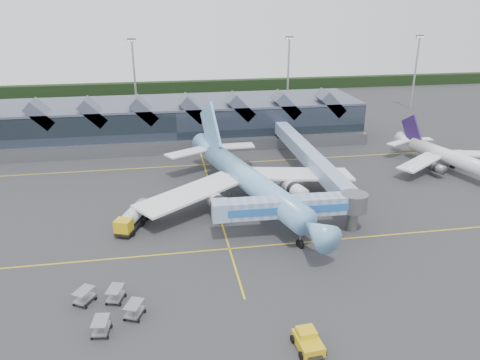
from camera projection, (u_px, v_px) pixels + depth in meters
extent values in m
plane|color=#29292C|center=(222.00, 223.00, 73.13)|extent=(260.00, 260.00, 0.00)
cube|color=gold|center=(229.00, 249.00, 65.79)|extent=(120.00, 0.25, 0.01)
cube|color=gold|center=(204.00, 165.00, 98.82)|extent=(120.00, 0.25, 0.01)
cube|color=gold|center=(214.00, 198.00, 82.30)|extent=(0.25, 60.00, 0.01)
cube|color=black|center=(182.00, 87.00, 173.30)|extent=(260.00, 4.00, 4.00)
cube|color=black|center=(175.00, 122.00, 114.72)|extent=(90.00, 20.00, 9.00)
cube|color=#4B5264|center=(174.00, 103.00, 113.01)|extent=(90.00, 20.00, 0.60)
cube|color=slate|center=(178.00, 147.00, 105.80)|extent=(90.00, 2.50, 2.60)
cube|color=#4B5264|center=(42.00, 114.00, 101.94)|extent=(6.43, 6.00, 6.43)
cube|color=#4B5264|center=(94.00, 112.00, 103.69)|extent=(6.43, 6.00, 6.43)
cube|color=#4B5264|center=(144.00, 110.00, 105.44)|extent=(6.43, 6.00, 6.43)
cube|color=#4B5264|center=(193.00, 108.00, 107.19)|extent=(6.43, 6.00, 6.43)
cube|color=#4B5264|center=(240.00, 106.00, 108.94)|extent=(6.43, 6.00, 6.43)
cube|color=#4B5264|center=(286.00, 104.00, 110.68)|extent=(6.43, 6.00, 6.43)
cube|color=#4B5264|center=(330.00, 103.00, 112.43)|extent=(6.43, 6.00, 6.43)
cylinder|color=#989AA0|center=(135.00, 80.00, 132.77)|extent=(0.56, 0.56, 22.00)
cube|color=slate|center=(132.00, 40.00, 128.76)|extent=(2.40, 0.50, 0.90)
cylinder|color=#989AA0|center=(288.00, 76.00, 139.93)|extent=(0.56, 0.56, 22.00)
cube|color=slate|center=(289.00, 38.00, 135.91)|extent=(2.40, 0.50, 0.90)
cylinder|color=#989AA0|center=(415.00, 73.00, 144.45)|extent=(0.56, 0.56, 22.00)
cube|color=slate|center=(420.00, 36.00, 140.44)|extent=(2.40, 0.50, 0.90)
cylinder|color=#69A3D6|center=(252.00, 182.00, 77.71)|extent=(12.46, 32.70, 4.04)
cone|color=#69A3D6|center=(316.00, 231.00, 61.50)|extent=(5.37, 6.48, 4.04)
cube|color=black|center=(320.00, 227.00, 60.60)|extent=(1.57, 0.72, 0.48)
cone|color=#69A3D6|center=(208.00, 147.00, 94.59)|extent=(5.86, 8.29, 4.04)
cube|color=white|center=(190.00, 193.00, 75.05)|extent=(18.73, 15.14, 1.33)
cube|color=white|center=(300.00, 174.00, 83.18)|extent=(18.67, 7.00, 1.33)
cylinder|color=white|center=(219.00, 204.00, 73.65)|extent=(3.89, 6.08, 2.51)
cylinder|color=white|center=(294.00, 190.00, 79.07)|extent=(3.89, 6.08, 2.51)
cube|color=#69A3D6|center=(211.00, 129.00, 91.47)|extent=(3.16, 10.12, 11.15)
cube|color=white|center=(187.00, 153.00, 91.45)|extent=(8.96, 6.97, 0.27)
cube|color=white|center=(233.00, 146.00, 95.36)|extent=(8.49, 3.44, 0.27)
cylinder|color=slate|center=(300.00, 240.00, 65.83)|extent=(0.30, 0.30, 2.34)
cylinder|color=slate|center=(230.00, 200.00, 78.71)|extent=(0.30, 0.30, 2.34)
cylinder|color=slate|center=(266.00, 193.00, 81.41)|extent=(0.30, 0.30, 2.34)
cylinder|color=black|center=(300.00, 244.00, 66.10)|extent=(0.85, 1.57, 1.50)
cylinder|color=white|center=(449.00, 157.00, 94.00)|extent=(7.64, 19.94, 2.84)
cone|color=white|center=(406.00, 140.00, 104.29)|extent=(3.87, 5.10, 2.84)
cube|color=white|center=(420.00, 162.00, 92.43)|extent=(11.95, 9.42, 0.95)
cube|color=white|center=(469.00, 154.00, 97.48)|extent=(12.02, 4.45, 0.95)
cylinder|color=slate|center=(437.00, 168.00, 91.56)|extent=(2.54, 3.73, 1.76)
cylinder|color=slate|center=(470.00, 162.00, 94.92)|extent=(2.54, 3.73, 1.76)
cube|color=#2D1A4F|center=(412.00, 130.00, 102.37)|extent=(1.98, 6.28, 6.92)
cube|color=white|center=(398.00, 143.00, 102.35)|extent=(5.70, 4.31, 0.24)
cube|color=white|center=(420.00, 139.00, 104.78)|extent=(5.42, 2.01, 0.24)
cylinder|color=slate|center=(435.00, 168.00, 94.63)|extent=(0.26, 0.26, 1.64)
cylinder|color=slate|center=(453.00, 164.00, 96.46)|extent=(0.26, 0.26, 1.64)
cube|color=#7190BC|center=(288.00, 206.00, 68.15)|extent=(18.28, 3.19, 2.64)
cube|color=#235DB2|center=(291.00, 210.00, 66.85)|extent=(18.21, 0.57, 1.09)
cube|color=#7190BC|center=(220.00, 211.00, 66.80)|extent=(2.44, 2.97, 2.73)
cylinder|color=slate|center=(306.00, 219.00, 69.36)|extent=(0.64, 0.64, 4.59)
cube|color=slate|center=(305.00, 230.00, 70.05)|extent=(2.23, 1.88, 0.82)
cylinder|color=black|center=(299.00, 231.00, 69.96)|extent=(0.38, 0.83, 0.82)
cylinder|color=black|center=(311.00, 231.00, 70.21)|extent=(0.38, 0.83, 0.82)
cylinder|color=slate|center=(354.00, 202.00, 69.51)|extent=(4.01, 4.01, 2.73)
cylinder|color=slate|center=(353.00, 216.00, 70.35)|extent=(1.64, 1.64, 4.59)
cube|color=black|center=(133.00, 223.00, 71.80)|extent=(5.31, 8.83, 0.48)
cube|color=gold|center=(124.00, 226.00, 68.48)|extent=(2.91, 2.80, 2.10)
cube|color=black|center=(121.00, 226.00, 67.61)|extent=(2.00, 0.91, 0.96)
cylinder|color=silver|center=(136.00, 212.00, 72.38)|extent=(4.09, 5.96, 2.20)
sphere|color=silver|center=(143.00, 205.00, 74.90)|extent=(2.10, 2.10, 2.10)
sphere|color=silver|center=(128.00, 220.00, 69.85)|extent=(2.10, 2.10, 2.10)
cylinder|color=black|center=(118.00, 232.00, 69.51)|extent=(0.66, 1.01, 0.96)
cylinder|color=black|center=(133.00, 233.00, 69.05)|extent=(0.66, 1.01, 0.96)
cylinder|color=black|center=(128.00, 222.00, 72.56)|extent=(0.66, 1.01, 0.96)
cylinder|color=black|center=(142.00, 223.00, 72.10)|extent=(0.66, 1.01, 0.96)
cylinder|color=black|center=(134.00, 215.00, 74.73)|extent=(0.66, 1.01, 0.96)
cylinder|color=black|center=(148.00, 217.00, 74.27)|extent=(0.66, 1.01, 0.96)
cube|color=gold|center=(308.00, 343.00, 46.87)|extent=(2.52, 3.85, 1.03)
cube|color=gold|center=(306.00, 332.00, 47.15)|extent=(1.96, 1.77, 0.72)
cube|color=black|center=(316.00, 358.00, 45.20)|extent=(1.49, 0.92, 0.31)
cylinder|color=black|center=(301.00, 356.00, 45.61)|extent=(0.37, 0.84, 0.82)
cylinder|color=black|center=(324.00, 352.00, 46.14)|extent=(0.37, 0.84, 0.82)
cylinder|color=black|center=(293.00, 339.00, 47.83)|extent=(0.37, 0.84, 0.82)
cylinder|color=black|center=(314.00, 335.00, 48.36)|extent=(0.37, 0.84, 0.82)
cube|color=gray|center=(116.00, 296.00, 54.29)|extent=(2.19, 2.80, 0.17)
cube|color=gray|center=(115.00, 289.00, 53.90)|extent=(2.19, 2.80, 0.09)
cylinder|color=black|center=(126.00, 295.00, 55.18)|extent=(0.24, 0.42, 0.40)
cube|color=gray|center=(135.00, 312.00, 51.60)|extent=(2.37, 2.86, 0.17)
cube|color=gray|center=(134.00, 304.00, 51.21)|extent=(2.37, 2.86, 0.09)
cylinder|color=black|center=(145.00, 311.00, 52.40)|extent=(0.28, 0.42, 0.40)
cube|color=gray|center=(85.00, 298.00, 53.94)|extent=(2.60, 2.91, 0.17)
cube|color=gray|center=(83.00, 291.00, 53.55)|extent=(2.60, 2.91, 0.09)
cylinder|color=black|center=(96.00, 299.00, 54.59)|extent=(0.32, 0.41, 0.40)
cube|color=gray|center=(101.00, 329.00, 49.00)|extent=(1.88, 2.64, 0.17)
cube|color=gray|center=(100.00, 320.00, 48.61)|extent=(1.88, 2.64, 0.09)
cylinder|color=black|center=(112.00, 326.00, 50.01)|extent=(0.19, 0.42, 0.40)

